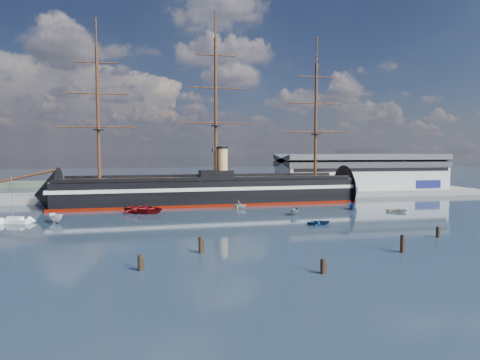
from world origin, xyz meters
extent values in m
plane|color=#1C2735|center=(0.00, 40.00, 0.00)|extent=(600.00, 600.00, 0.00)
cube|color=slate|center=(10.00, 76.00, 0.00)|extent=(180.00, 18.00, 2.00)
cube|color=#B7BABC|center=(58.00, 80.00, 7.00)|extent=(62.00, 20.00, 10.00)
cube|color=#3F4247|center=(58.00, 80.00, 12.60)|extent=(63.00, 21.00, 2.00)
cube|color=silver|center=(3.00, 73.00, 9.00)|extent=(4.00, 4.00, 14.00)
cube|color=#3F4247|center=(3.00, 73.00, 16.50)|extent=(5.00, 5.00, 1.00)
cube|color=black|center=(-2.07, 60.00, 4.00)|extent=(88.60, 19.73, 7.00)
cube|color=silver|center=(-2.07, 60.00, 5.20)|extent=(90.61, 20.06, 1.00)
cube|color=#690D00|center=(-2.07, 60.00, 0.35)|extent=(90.61, 20.02, 0.90)
cone|color=black|center=(-48.57, 60.00, 3.70)|extent=(14.65, 16.26, 15.68)
cone|color=black|center=(44.43, 60.00, 3.70)|extent=(11.66, 16.13, 15.68)
cube|color=brown|center=(-2.07, 60.00, 7.60)|extent=(88.55, 18.45, 0.40)
cube|color=black|center=(-0.07, 60.00, 9.00)|extent=(10.25, 6.42, 2.50)
cylinder|color=tan|center=(1.93, 60.00, 12.50)|extent=(3.20, 3.20, 9.00)
cylinder|color=#381E0F|center=(-54.07, 60.00, 9.00)|extent=(17.77, 1.46, 4.43)
cylinder|color=#381E0F|center=(-34.07, 60.00, 26.80)|extent=(0.90, 0.90, 38.00)
cylinder|color=#381E0F|center=(-0.07, 60.00, 28.80)|extent=(0.90, 0.90, 42.00)
cylinder|color=#381E0F|center=(31.93, 60.00, 25.80)|extent=(0.90, 0.90, 36.00)
cube|color=white|center=(-48.47, 34.79, 0.44)|extent=(6.78, 4.14, 0.87)
cube|color=white|center=(-48.47, 34.79, 1.13)|extent=(3.75, 2.55, 0.70)
cylinder|color=#B2B2B7|center=(-48.90, 34.79, 5.66)|extent=(0.14, 0.14, 9.58)
imported|color=white|center=(-39.63, 33.78, 0.00)|extent=(6.97, 5.53, 2.67)
imported|color=navy|center=(17.61, 20.52, 0.00)|extent=(1.68, 3.44, 1.54)
imported|color=slate|center=(16.60, 34.48, 0.00)|extent=(5.55, 4.42, 2.12)
imported|color=beige|center=(4.97, 48.00, 0.00)|extent=(6.69, 7.01, 2.48)
imported|color=beige|center=(44.81, 34.33, 0.00)|extent=(3.02, 3.41, 1.53)
imported|color=#324384|center=(35.60, 41.20, 0.00)|extent=(6.00, 3.67, 2.26)
imported|color=maroon|center=(-20.87, 44.57, 0.00)|extent=(5.76, 7.14, 3.13)
cylinder|color=black|center=(-18.99, -6.99, 0.00)|extent=(0.64, 0.64, 2.85)
cylinder|color=black|center=(4.62, -12.89, 0.00)|extent=(0.64, 0.64, 2.69)
cylinder|color=black|center=(21.32, -4.80, 0.00)|extent=(0.64, 0.64, 3.52)
cylinder|color=black|center=(34.35, 4.07, 0.00)|extent=(0.64, 0.64, 2.75)
cylinder|color=black|center=(-10.16, 0.88, 0.00)|extent=(0.64, 0.64, 3.27)
camera|label=1|loc=(-15.67, -61.47, 15.99)|focal=30.00mm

